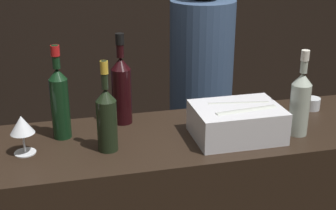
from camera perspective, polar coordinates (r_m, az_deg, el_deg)
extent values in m
cube|color=silver|center=(1.83, 8.36, -2.06)|extent=(0.34, 0.25, 0.13)
cylinder|color=#B2B7AD|center=(1.79, 9.46, -1.56)|extent=(0.25, 0.10, 0.07)
cylinder|color=#B2B7AD|center=(1.86, 8.53, -0.63)|extent=(0.25, 0.10, 0.07)
cylinder|color=silver|center=(1.79, -17.01, -5.57)|extent=(0.08, 0.08, 0.00)
cylinder|color=silver|center=(1.77, -17.15, -4.41)|extent=(0.01, 0.01, 0.08)
cone|color=silver|center=(1.74, -17.41, -2.30)|extent=(0.09, 0.09, 0.07)
cylinder|color=silver|center=(2.19, 17.11, 0.16)|extent=(0.07, 0.07, 0.05)
sphere|color=#EFB256|center=(2.19, 17.11, 0.23)|extent=(0.03, 0.03, 0.03)
cylinder|color=black|center=(1.71, -7.43, -2.51)|extent=(0.07, 0.07, 0.19)
cone|color=black|center=(1.67, -7.62, 1.23)|extent=(0.07, 0.07, 0.04)
cylinder|color=black|center=(1.64, -7.75, 3.64)|extent=(0.02, 0.02, 0.10)
cylinder|color=gold|center=(1.64, -7.80, 4.58)|extent=(0.03, 0.03, 0.05)
cylinder|color=black|center=(1.84, -12.98, -0.45)|extent=(0.07, 0.07, 0.24)
cone|color=black|center=(1.79, -13.35, 3.71)|extent=(0.07, 0.07, 0.04)
cylinder|color=black|center=(1.77, -13.53, 5.71)|extent=(0.03, 0.03, 0.09)
cylinder|color=red|center=(1.77, -13.60, 6.46)|extent=(0.03, 0.03, 0.04)
cylinder|color=black|center=(1.94, -5.65, 1.08)|extent=(0.08, 0.08, 0.23)
cone|color=black|center=(1.89, -5.80, 5.09)|extent=(0.08, 0.08, 0.05)
cylinder|color=black|center=(1.87, -5.88, 7.23)|extent=(0.03, 0.03, 0.10)
cylinder|color=black|center=(1.87, -5.92, 8.03)|extent=(0.03, 0.03, 0.04)
cylinder|color=#9EA899|center=(1.89, 15.71, -0.54)|extent=(0.08, 0.08, 0.21)
cone|color=#9EA899|center=(1.85, 16.10, 3.09)|extent=(0.08, 0.08, 0.05)
cylinder|color=#9EA899|center=(1.83, 16.31, 5.09)|extent=(0.03, 0.03, 0.09)
cylinder|color=silver|center=(1.83, 16.39, 5.82)|extent=(0.03, 0.03, 0.04)
cube|color=black|center=(2.87, 3.71, -9.18)|extent=(0.26, 0.19, 0.76)
cylinder|color=#334766|center=(2.57, 4.10, 4.91)|extent=(0.35, 0.35, 0.70)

